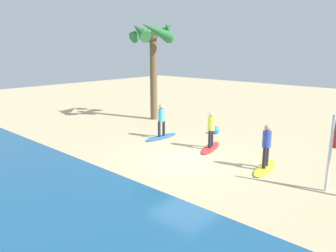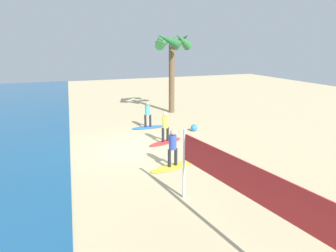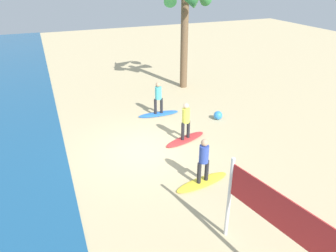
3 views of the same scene
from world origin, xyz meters
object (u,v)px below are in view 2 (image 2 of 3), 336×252
(surfboard_yellow, at_px, (173,167))
(volleyball_net, at_px, (323,226))
(surfer_yellow, at_px, (173,145))
(surfer_red, at_px, (165,125))
(palm_tree, at_px, (172,48))
(surfer_blue, at_px, (148,112))
(surfboard_red, at_px, (165,142))
(beach_ball, at_px, (194,128))
(surfboard_blue, at_px, (148,127))

(surfboard_yellow, xyz_separation_m, volleyball_net, (-6.73, -0.44, 1.74))
(surfer_yellow, bearing_deg, surfer_red, -13.94)
(volleyball_net, distance_m, palm_tree, 16.71)
(surfer_yellow, relative_size, surfer_blue, 1.00)
(surfboard_red, bearing_deg, surfer_yellow, 58.05)
(surfer_blue, height_order, beach_ball, surfer_blue)
(surfboard_yellow, bearing_deg, volleyball_net, 83.94)
(surfer_red, distance_m, volleyball_net, 9.77)
(surfer_red, xyz_separation_m, beach_ball, (1.33, -2.38, -0.82))
(surfboard_blue, xyz_separation_m, surfer_blue, (0.00, 0.00, 0.99))
(volleyball_net, bearing_deg, surfer_yellow, 3.74)
(surfboard_blue, relative_size, beach_ball, 4.93)
(surfer_yellow, distance_m, surfer_blue, 5.97)
(surfer_red, bearing_deg, surfboard_red, 0.00)
(surfer_red, xyz_separation_m, volleyball_net, (-9.73, 0.31, 0.75))
(surfer_red, relative_size, surfboard_blue, 0.78)
(surfer_blue, bearing_deg, volleyball_net, 179.24)
(surfboard_red, height_order, surfer_red, surfer_red)
(surfer_yellow, height_order, palm_tree, palm_tree)
(surfboard_blue, distance_m, palm_tree, 6.67)
(surfboard_blue, bearing_deg, surfer_red, 94.81)
(surfboard_red, relative_size, volleyball_net, 0.24)
(beach_ball, bearing_deg, surfer_yellow, 144.22)
(volleyball_net, height_order, beach_ball, volleyball_net)
(surfboard_red, distance_m, palm_tree, 8.51)
(volleyball_net, bearing_deg, surfboard_yellow, 3.74)
(surfer_blue, height_order, volleyball_net, volleyball_net)
(surfer_yellow, relative_size, volleyball_net, 0.18)
(surfboard_yellow, distance_m, palm_tree, 11.16)
(surfer_red, distance_m, palm_tree, 7.99)
(surfboard_yellow, bearing_deg, palm_tree, -120.55)
(surfboard_blue, bearing_deg, palm_tree, -128.45)
(surfboard_blue, distance_m, beach_ball, 2.99)
(palm_tree, bearing_deg, surfboard_blue, 139.42)
(surfboard_yellow, xyz_separation_m, beach_ball, (4.34, -3.13, 0.17))
(surfer_blue, xyz_separation_m, palm_tree, (3.44, -2.95, 3.90))
(surfboard_red, distance_m, beach_ball, 2.73)
(surfboard_yellow, bearing_deg, beach_ball, -135.57)
(surfer_yellow, bearing_deg, palm_tree, -20.76)
(surfer_blue, height_order, palm_tree, palm_tree)
(surfer_yellow, bearing_deg, surfboard_yellow, -90.00)
(surfboard_red, xyz_separation_m, surfboard_blue, (2.94, 0.14, 0.00))
(surfer_yellow, distance_m, surfboard_blue, 6.06)
(surfer_yellow, xyz_separation_m, surfer_red, (3.01, -0.75, 0.00))
(surfboard_red, distance_m, volleyball_net, 9.89)
(surfer_yellow, xyz_separation_m, beach_ball, (4.34, -3.13, -0.82))
(surfboard_red, relative_size, beach_ball, 4.93)
(surfer_red, xyz_separation_m, surfer_blue, (2.94, 0.14, 0.00))
(surfer_red, relative_size, beach_ball, 3.85)
(surfer_yellow, height_order, surfboard_red, surfer_yellow)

